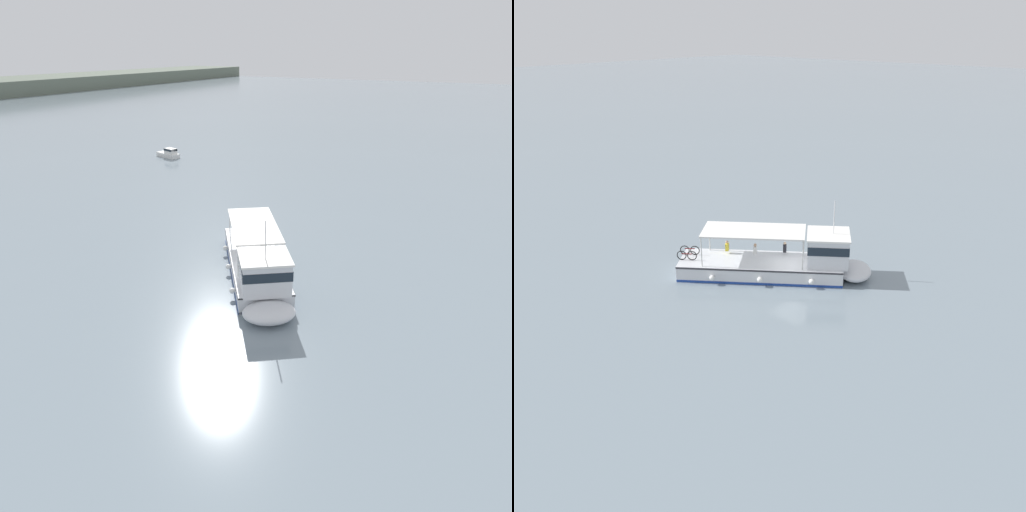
# 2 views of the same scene
# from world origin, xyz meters

# --- Properties ---
(ground_plane) EXTENTS (400.00, 400.00, 0.00)m
(ground_plane) POSITION_xyz_m (0.00, 0.00, 0.00)
(ground_plane) COLOR gray
(ferry_main) EXTENTS (12.11, 9.95, 5.32)m
(ferry_main) POSITION_xyz_m (0.80, 0.03, 1.02)
(ferry_main) COLOR silver
(ferry_main) RESTS_ON ground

